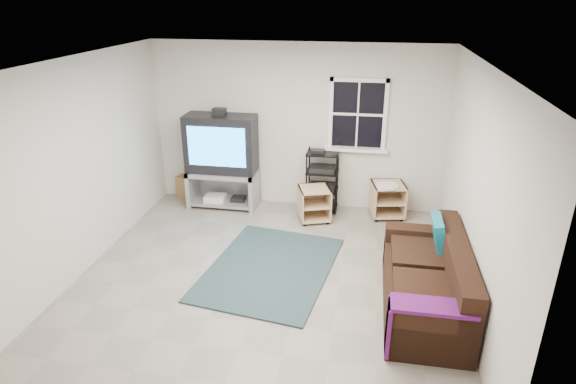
% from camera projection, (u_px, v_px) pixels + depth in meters
% --- Properties ---
extents(room, '(4.60, 4.62, 4.60)m').
position_uv_depth(room, '(357.00, 119.00, 7.32)').
color(room, gray).
rests_on(room, ground).
extents(tv_unit, '(1.11, 0.55, 1.63)m').
position_uv_depth(tv_unit, '(222.00, 154.00, 7.64)').
color(tv_unit, '#92939A').
rests_on(tv_unit, ground).
extents(av_rack, '(0.50, 0.36, 1.00)m').
position_uv_depth(av_rack, '(322.00, 185.00, 7.65)').
color(av_rack, black).
rests_on(av_rack, ground).
extents(side_table_left, '(0.57, 0.57, 0.53)m').
position_uv_depth(side_table_left, '(314.00, 202.00, 7.39)').
color(side_table_left, tan).
rests_on(side_table_left, ground).
extents(side_table_right, '(0.58, 0.58, 0.57)m').
position_uv_depth(side_table_right, '(387.00, 197.00, 7.50)').
color(side_table_right, tan).
rests_on(side_table_right, ground).
extents(sofa, '(0.85, 1.91, 0.87)m').
position_uv_depth(sofa, '(428.00, 284.00, 5.28)').
color(sofa, black).
rests_on(sofa, ground).
extents(shag_rug, '(1.76, 2.22, 0.02)m').
position_uv_depth(shag_rug, '(270.00, 268.00, 6.14)').
color(shag_rug, black).
rests_on(shag_rug, ground).
extents(paper_bag, '(0.32, 0.26, 0.40)m').
position_uv_depth(paper_bag, '(186.00, 187.00, 8.16)').
color(paper_bag, olive).
rests_on(paper_bag, ground).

